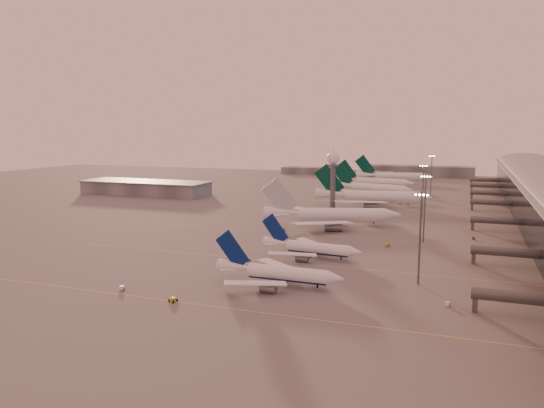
% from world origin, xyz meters
% --- Properties ---
extents(ground, '(700.00, 700.00, 0.00)m').
position_xyz_m(ground, '(0.00, 0.00, 0.00)').
color(ground, '#5E5B5B').
rests_on(ground, ground).
extents(taxiway_markings, '(180.00, 185.25, 0.02)m').
position_xyz_m(taxiway_markings, '(30.00, 56.00, 0.01)').
color(taxiway_markings, '#D8CE4C').
rests_on(taxiway_markings, ground).
extents(hangar, '(82.00, 27.00, 8.50)m').
position_xyz_m(hangar, '(-120.00, 140.00, 4.32)').
color(hangar, '#595C60').
rests_on(hangar, ground).
extents(radar_tower, '(6.40, 6.40, 31.10)m').
position_xyz_m(radar_tower, '(5.00, 120.00, 20.95)').
color(radar_tower, '#525459').
rests_on(radar_tower, ground).
extents(mast_a, '(3.60, 0.56, 25.00)m').
position_xyz_m(mast_a, '(58.00, 0.00, 13.74)').
color(mast_a, '#525459').
rests_on(mast_a, ground).
extents(mast_b, '(3.60, 0.56, 25.00)m').
position_xyz_m(mast_b, '(55.00, 55.00, 13.74)').
color(mast_b, '#525459').
rests_on(mast_b, ground).
extents(mast_c, '(3.60, 0.56, 25.00)m').
position_xyz_m(mast_c, '(50.00, 110.00, 13.74)').
color(mast_c, '#525459').
rests_on(mast_c, ground).
extents(mast_d, '(3.60, 0.56, 25.00)m').
position_xyz_m(mast_d, '(48.00, 200.00, 13.74)').
color(mast_d, '#525459').
rests_on(mast_d, ground).
extents(distant_horizon, '(165.00, 37.50, 9.00)m').
position_xyz_m(distant_horizon, '(2.62, 325.14, 3.89)').
color(distant_horizon, '#595C60').
rests_on(distant_horizon, ground).
extents(narrowbody_near, '(35.97, 28.74, 14.06)m').
position_xyz_m(narrowbody_near, '(23.35, -14.07, 2.85)').
color(narrowbody_near, white).
rests_on(narrowbody_near, ground).
extents(narrowbody_mid, '(34.44, 27.37, 13.47)m').
position_xyz_m(narrowbody_mid, '(22.90, 18.35, 2.73)').
color(narrowbody_mid, white).
rests_on(narrowbody_mid, ground).
extents(widebody_white, '(56.87, 44.85, 20.74)m').
position_xyz_m(widebody_white, '(16.23, 74.37, 3.60)').
color(widebody_white, white).
rests_on(widebody_white, ground).
extents(greentail_a, '(61.56, 49.42, 22.42)m').
position_xyz_m(greentail_a, '(22.57, 137.80, 3.96)').
color(greentail_a, white).
rests_on(greentail_a, ground).
extents(greentail_b, '(52.82, 42.12, 19.59)m').
position_xyz_m(greentail_b, '(14.29, 183.56, 3.46)').
color(greentail_b, white).
rests_on(greentail_b, ground).
extents(greentail_c, '(54.02, 43.43, 19.64)m').
position_xyz_m(greentail_c, '(9.99, 221.16, 3.47)').
color(greentail_c, white).
rests_on(greentail_c, ground).
extents(greentail_d, '(58.01, 46.54, 21.14)m').
position_xyz_m(greentail_d, '(17.13, 264.95, 3.73)').
color(greentail_d, white).
rests_on(greentail_d, ground).
extents(gsv_truck_a, '(6.13, 4.35, 2.34)m').
position_xyz_m(gsv_truck_a, '(-12.61, -31.92, 1.19)').
color(gsv_truck_a, silver).
rests_on(gsv_truck_a, ground).
extents(gsv_tug_near, '(2.97, 4.08, 1.05)m').
position_xyz_m(gsv_tug_near, '(4.20, -35.67, 0.54)').
color(gsv_tug_near, gold).
rests_on(gsv_tug_near, ground).
extents(gsv_catering_a, '(5.15, 2.79, 4.05)m').
position_xyz_m(gsv_catering_a, '(66.26, -15.87, 2.02)').
color(gsv_catering_a, silver).
rests_on(gsv_catering_a, ground).
extents(gsv_tug_mid, '(4.06, 3.99, 1.02)m').
position_xyz_m(gsv_tug_mid, '(5.57, 6.78, 0.52)').
color(gsv_tug_mid, gold).
rests_on(gsv_tug_mid, ground).
extents(gsv_truck_b, '(6.29, 4.03, 2.39)m').
position_xyz_m(gsv_truck_b, '(44.13, 42.66, 1.22)').
color(gsv_truck_b, gold).
rests_on(gsv_truck_b, ground).
extents(gsv_truck_c, '(5.44, 3.06, 2.08)m').
position_xyz_m(gsv_truck_c, '(0.42, 57.80, 1.06)').
color(gsv_truck_c, '#515356').
rests_on(gsv_truck_c, ground).
extents(gsv_catering_b, '(5.42, 2.93, 4.26)m').
position_xyz_m(gsv_catering_b, '(72.44, 66.08, 2.13)').
color(gsv_catering_b, '#515356').
rests_on(gsv_catering_b, ground).
extents(gsv_tug_far, '(3.81, 3.64, 0.94)m').
position_xyz_m(gsv_tug_far, '(4.27, 100.47, 0.49)').
color(gsv_tug_far, silver).
rests_on(gsv_tug_far, ground).
extents(gsv_truck_d, '(2.88, 6.41, 2.50)m').
position_xyz_m(gsv_truck_d, '(-19.32, 133.94, 1.28)').
color(gsv_truck_d, silver).
rests_on(gsv_truck_d, ground).
extents(gsv_tug_hangar, '(3.78, 2.27, 1.08)m').
position_xyz_m(gsv_tug_hangar, '(35.39, 149.94, 0.56)').
color(gsv_tug_hangar, silver).
rests_on(gsv_tug_hangar, ground).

